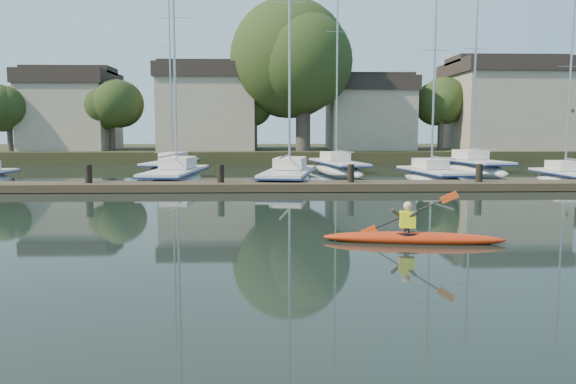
{
  "coord_description": "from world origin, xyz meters",
  "views": [
    {
      "loc": [
        -0.71,
        -11.72,
        2.84
      ],
      "look_at": [
        -0.26,
        2.75,
        1.2
      ],
      "focal_mm": 35.0,
      "sensor_mm": 36.0,
      "label": 1
    }
  ],
  "objects_px": {
    "sailboat_2": "(289,186)",
    "sailboat_3": "(433,183)",
    "sailboat_4": "(566,184)",
    "kayak": "(412,236)",
    "dock": "(286,186)",
    "sailboat_6": "(337,172)",
    "sailboat_1": "(176,185)",
    "sailboat_7": "(473,173)",
    "sailboat_5": "(171,172)"
  },
  "relations": [
    {
      "from": "sailboat_2",
      "to": "sailboat_3",
      "type": "relative_size",
      "value": 1.3
    },
    {
      "from": "sailboat_4",
      "to": "kayak",
      "type": "bearing_deg",
      "value": -128.0
    },
    {
      "from": "sailboat_2",
      "to": "dock",
      "type": "bearing_deg",
      "value": -84.49
    },
    {
      "from": "sailboat_3",
      "to": "sailboat_6",
      "type": "xyz_separation_m",
      "value": [
        -4.43,
        7.65,
        -0.0
      ]
    },
    {
      "from": "kayak",
      "to": "sailboat_3",
      "type": "bearing_deg",
      "value": 80.09
    },
    {
      "from": "sailboat_6",
      "to": "sailboat_4",
      "type": "bearing_deg",
      "value": -47.55
    },
    {
      "from": "sailboat_1",
      "to": "sailboat_7",
      "type": "height_order",
      "value": "sailboat_1"
    },
    {
      "from": "sailboat_1",
      "to": "sailboat_7",
      "type": "xyz_separation_m",
      "value": [
        19.19,
        8.29,
        -0.01
      ]
    },
    {
      "from": "sailboat_2",
      "to": "sailboat_4",
      "type": "height_order",
      "value": "sailboat_2"
    },
    {
      "from": "sailboat_1",
      "to": "sailboat_2",
      "type": "bearing_deg",
      "value": -1.1
    },
    {
      "from": "sailboat_2",
      "to": "sailboat_3",
      "type": "height_order",
      "value": "sailboat_2"
    },
    {
      "from": "sailboat_3",
      "to": "sailboat_1",
      "type": "bearing_deg",
      "value": 174.67
    },
    {
      "from": "dock",
      "to": "sailboat_4",
      "type": "bearing_deg",
      "value": 14.78
    },
    {
      "from": "kayak",
      "to": "sailboat_2",
      "type": "bearing_deg",
      "value": 107.08
    },
    {
      "from": "sailboat_1",
      "to": "sailboat_5",
      "type": "distance_m",
      "value": 9.26
    },
    {
      "from": "sailboat_4",
      "to": "sailboat_7",
      "type": "bearing_deg",
      "value": 102.27
    },
    {
      "from": "sailboat_4",
      "to": "sailboat_6",
      "type": "height_order",
      "value": "sailboat_6"
    },
    {
      "from": "dock",
      "to": "sailboat_3",
      "type": "distance_m",
      "value": 9.79
    },
    {
      "from": "sailboat_5",
      "to": "sailboat_3",
      "type": "bearing_deg",
      "value": -18.46
    },
    {
      "from": "sailboat_3",
      "to": "sailboat_4",
      "type": "height_order",
      "value": "sailboat_3"
    },
    {
      "from": "dock",
      "to": "sailboat_2",
      "type": "bearing_deg",
      "value": 86.22
    },
    {
      "from": "kayak",
      "to": "sailboat_4",
      "type": "bearing_deg",
      "value": 60.0
    },
    {
      "from": "kayak",
      "to": "sailboat_7",
      "type": "height_order",
      "value": "sailboat_7"
    },
    {
      "from": "kayak",
      "to": "sailboat_6",
      "type": "height_order",
      "value": "sailboat_6"
    },
    {
      "from": "dock",
      "to": "sailboat_3",
      "type": "height_order",
      "value": "sailboat_3"
    },
    {
      "from": "sailboat_1",
      "to": "sailboat_6",
      "type": "height_order",
      "value": "sailboat_6"
    },
    {
      "from": "sailboat_2",
      "to": "sailboat_4",
      "type": "distance_m",
      "value": 15.06
    },
    {
      "from": "sailboat_5",
      "to": "dock",
      "type": "bearing_deg",
      "value": -51.21
    },
    {
      "from": "sailboat_1",
      "to": "sailboat_2",
      "type": "distance_m",
      "value": 6.09
    },
    {
      "from": "sailboat_1",
      "to": "sailboat_7",
      "type": "distance_m",
      "value": 20.91
    },
    {
      "from": "sailboat_2",
      "to": "sailboat_7",
      "type": "xyz_separation_m",
      "value": [
        13.14,
        8.9,
        -0.01
      ]
    },
    {
      "from": "sailboat_3",
      "to": "sailboat_7",
      "type": "distance_m",
      "value": 9.19
    },
    {
      "from": "kayak",
      "to": "sailboat_3",
      "type": "relative_size",
      "value": 0.37
    },
    {
      "from": "sailboat_3",
      "to": "sailboat_4",
      "type": "bearing_deg",
      "value": -16.66
    },
    {
      "from": "kayak",
      "to": "sailboat_4",
      "type": "distance_m",
      "value": 20.33
    },
    {
      "from": "sailboat_5",
      "to": "sailboat_7",
      "type": "bearing_deg",
      "value": 7.31
    },
    {
      "from": "dock",
      "to": "sailboat_5",
      "type": "height_order",
      "value": "sailboat_5"
    },
    {
      "from": "dock",
      "to": "sailboat_7",
      "type": "xyz_separation_m",
      "value": [
        13.39,
        12.8,
        -0.42
      ]
    },
    {
      "from": "sailboat_1",
      "to": "sailboat_6",
      "type": "xyz_separation_m",
      "value": [
        9.7,
        8.27,
        0.02
      ]
    },
    {
      "from": "dock",
      "to": "sailboat_3",
      "type": "relative_size",
      "value": 2.76
    },
    {
      "from": "dock",
      "to": "sailboat_1",
      "type": "xyz_separation_m",
      "value": [
        -5.8,
        4.51,
        -0.41
      ]
    },
    {
      "from": "kayak",
      "to": "sailboat_1",
      "type": "bearing_deg",
      "value": 125.48
    },
    {
      "from": "sailboat_3",
      "to": "sailboat_7",
      "type": "xyz_separation_m",
      "value": [
        5.06,
        7.67,
        -0.03
      ]
    },
    {
      "from": "dock",
      "to": "sailboat_5",
      "type": "distance_m",
      "value": 15.59
    },
    {
      "from": "kayak",
      "to": "sailboat_2",
      "type": "xyz_separation_m",
      "value": [
        -2.57,
        15.9,
        -0.38
      ]
    },
    {
      "from": "kayak",
      "to": "sailboat_7",
      "type": "xyz_separation_m",
      "value": [
        10.56,
        24.8,
        -0.39
      ]
    },
    {
      "from": "dock",
      "to": "sailboat_7",
      "type": "distance_m",
      "value": 18.53
    },
    {
      "from": "sailboat_3",
      "to": "sailboat_6",
      "type": "distance_m",
      "value": 8.84
    },
    {
      "from": "dock",
      "to": "sailboat_3",
      "type": "xyz_separation_m",
      "value": [
        8.33,
        5.13,
        -0.39
      ]
    },
    {
      "from": "sailboat_5",
      "to": "sailboat_7",
      "type": "height_order",
      "value": "sailboat_5"
    }
  ]
}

